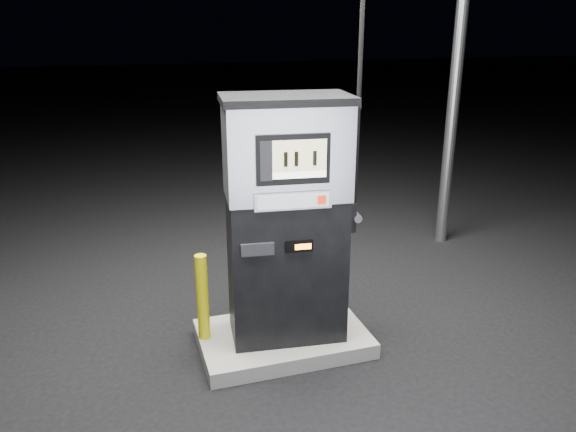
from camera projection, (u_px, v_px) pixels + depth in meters
name	position (u px, v px, depth m)	size (l,w,h in m)	color
ground	(283.00, 345.00, 5.49)	(80.00, 80.00, 0.00)	black
pump_island	(283.00, 338.00, 5.47)	(1.60, 1.00, 0.15)	slate
fuel_dispenser	(287.00, 218.00, 5.07)	(1.28, 0.79, 4.70)	black
bollard_left	(203.00, 297.00, 5.21)	(0.11, 0.11, 0.85)	#D0C60B
bollard_right	(338.00, 289.00, 5.44)	(0.11, 0.11, 0.79)	#D0C60B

